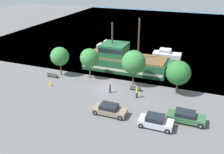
{
  "coord_description": "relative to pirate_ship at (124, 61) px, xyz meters",
  "views": [
    {
      "loc": [
        13.44,
        -32.68,
        17.5
      ],
      "look_at": [
        0.1,
        2.0,
        1.2
      ],
      "focal_mm": 40.0,
      "sensor_mm": 36.0,
      "label": 1
    }
  ],
  "objects": [
    {
      "name": "bench_promenade_west",
      "position": [
        -10.42,
        -8.21,
        -1.24
      ],
      "size": [
        1.94,
        0.45,
        0.85
      ],
      "color": "#4C4742",
      "rests_on": "ground_plane"
    },
    {
      "name": "tree_row_east",
      "position": [
        -9.61,
        -6.65,
        1.78
      ],
      "size": [
        3.24,
        3.24,
        5.1
      ],
      "color": "brown",
      "rests_on": "ground_plane"
    },
    {
      "name": "fire_hydrant",
      "position": [
        -8.76,
        -11.22,
        -1.28
      ],
      "size": [
        0.42,
        0.25,
        0.76
      ],
      "color": "yellow",
      "rests_on": "ground_plane"
    },
    {
      "name": "pedestrian_walking_near",
      "position": [
        5.26,
        -10.06,
        -0.81
      ],
      "size": [
        0.32,
        0.32,
        1.73
      ],
      "color": "#232838",
      "rests_on": "ground_plane"
    },
    {
      "name": "parked_car_curb_mid",
      "position": [
        3.23,
        -15.69,
        -0.99
      ],
      "size": [
        4.35,
        1.93,
        1.4
      ],
      "color": "#7F705B",
      "rests_on": "ground_plane"
    },
    {
      "name": "tree_row_west",
      "position": [
        10.48,
        -6.58,
        1.69
      ],
      "size": [
        3.62,
        3.62,
        5.19
      ],
      "color": "brown",
      "rests_on": "ground_plane"
    },
    {
      "name": "moored_boat_dockside",
      "position": [
        6.26,
        9.54,
        -0.99
      ],
      "size": [
        5.81,
        2.41,
        1.83
      ],
      "color": "silver",
      "rests_on": "water_surface"
    },
    {
      "name": "tree_row_mideast",
      "position": [
        -4.3,
        -5.86,
        1.91
      ],
      "size": [
        3.18,
        3.18,
        5.2
      ],
      "color": "brown",
      "rests_on": "ground_plane"
    },
    {
      "name": "moored_boat_outer",
      "position": [
        -7.04,
        11.66,
        -1.07
      ],
      "size": [
        7.27,
        2.39,
        1.7
      ],
      "color": "#B7B2A8",
      "rests_on": "water_surface"
    },
    {
      "name": "pedestrian_walking_far",
      "position": [
        1.03,
        -10.0,
        -0.9
      ],
      "size": [
        0.32,
        0.32,
        1.57
      ],
      "color": "#232838",
      "rests_on": "ground_plane"
    },
    {
      "name": "parked_car_curb_rear",
      "position": [
        12.59,
        -13.92,
        -0.97
      ],
      "size": [
        4.6,
        1.97,
        1.41
      ],
      "color": "#2D5B38",
      "rests_on": "ground_plane"
    },
    {
      "name": "pirate_ship",
      "position": [
        0.0,
        0.0,
        0.0
      ],
      "size": [
        16.61,
        5.84,
        9.68
      ],
      "color": "#1E5633",
      "rests_on": "water_surface"
    },
    {
      "name": "ground_plane",
      "position": [
        0.06,
        -8.85,
        -1.69
      ],
      "size": [
        160.0,
        160.0,
        0.0
      ],
      "primitive_type": "plane",
      "color": "#5B5B5E"
    },
    {
      "name": "tree_row_midwest",
      "position": [
        3.44,
        -5.89,
        2.17
      ],
      "size": [
        3.8,
        3.8,
        5.76
      ],
      "color": "brown",
      "rests_on": "ground_plane"
    },
    {
      "name": "water_surface",
      "position": [
        0.06,
        35.15,
        -1.69
      ],
      "size": [
        80.0,
        80.0,
        0.0
      ],
      "primitive_type": "plane",
      "color": "#38667F",
      "rests_on": "ground"
    },
    {
      "name": "bench_promenade_east",
      "position": [
        4.46,
        -7.9,
        -1.25
      ],
      "size": [
        1.68,
        0.45,
        0.85
      ],
      "color": "#4C4742",
      "rests_on": "ground_plane"
    },
    {
      "name": "parked_car_curb_front",
      "position": [
        9.34,
        -16.32,
        -0.94
      ],
      "size": [
        4.05,
        1.99,
        1.51
      ],
      "color": "#B7BCC6",
      "rests_on": "ground_plane"
    }
  ]
}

